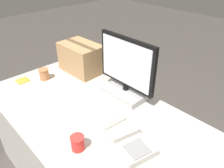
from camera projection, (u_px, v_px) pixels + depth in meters
office_desk at (99, 155)px, 1.64m from camera, size 1.80×0.90×0.75m
monitor at (126, 75)px, 1.56m from camera, size 0.48×0.22×0.45m
keyboard at (97, 108)px, 1.49m from camera, size 0.43×0.21×0.03m
desk_phone at (132, 145)px, 1.19m from camera, size 0.24×0.23×0.07m
paper_cup_left at (44, 74)px, 1.83m from camera, size 0.08×0.08×0.09m
paper_cup_right at (78, 143)px, 1.18m from camera, size 0.08×0.08×0.09m
cardboard_box at (81, 58)px, 1.92m from camera, size 0.38×0.26×0.26m
sticky_note_pad at (23, 80)px, 1.83m from camera, size 0.10×0.10×0.01m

